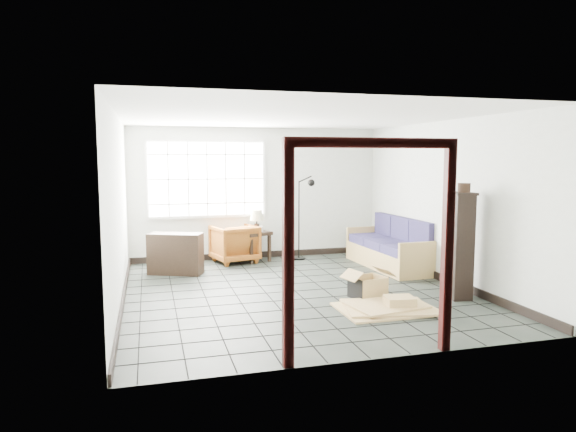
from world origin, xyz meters
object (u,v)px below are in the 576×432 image
object	(u,v)px
futon_sofa	(392,249)
side_table	(254,237)
tall_shelf	(459,245)
armchair	(234,242)

from	to	relation	value
futon_sofa	side_table	distance (m)	2.65
futon_sofa	tall_shelf	xyz separation A→B (m)	(-0.06, -2.18, 0.44)
futon_sofa	tall_shelf	distance (m)	2.22
futon_sofa	tall_shelf	bearing A→B (deg)	-94.56
futon_sofa	tall_shelf	world-z (taller)	tall_shelf
side_table	tall_shelf	distance (m)	4.09
futon_sofa	armchair	distance (m)	2.99
armchair	tall_shelf	world-z (taller)	tall_shelf
side_table	tall_shelf	xyz separation A→B (m)	(2.29, -3.37, 0.29)
futon_sofa	armchair	world-z (taller)	futon_sofa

